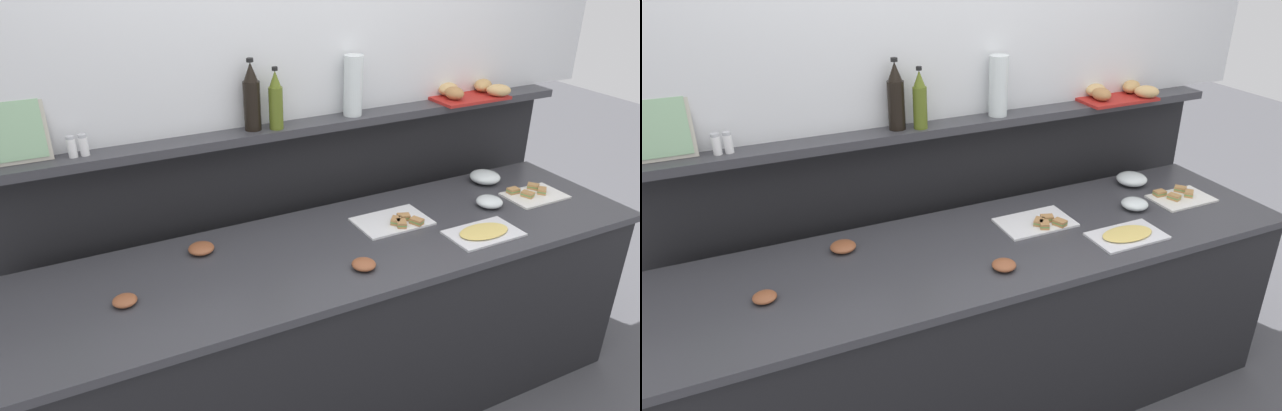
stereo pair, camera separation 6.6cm
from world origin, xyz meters
The scene contains 18 objects.
ground_plane centered at (0.00, 0.60, 0.00)m, with size 12.00×12.00×0.00m, color #4C4C51.
buffet_counter centered at (0.00, 0.00, 0.45)m, with size 2.75×0.75×0.89m.
back_ledge_unit centered at (0.00, 0.55, 0.67)m, with size 3.01×0.22×1.29m.
sandwich_platter_front centered at (1.06, 0.01, 0.90)m, with size 0.30×0.20×0.04m.
sandwich_platter_rear centered at (0.28, 0.07, 0.90)m, with size 0.34×0.22×0.04m.
cold_cuts_platter centered at (0.57, -0.19, 0.90)m, with size 0.33×0.19×0.02m.
glass_bowl_large centered at (0.95, 0.25, 0.92)m, with size 0.16×0.16×0.06m.
glass_bowl_medium centered at (0.78, 0.02, 0.91)m, with size 0.13×0.13×0.05m.
condiment_bowl_cream centered at (-0.04, -0.20, 0.91)m, with size 0.10×0.10×0.03m, color brown.
condiment_bowl_red centered at (-0.93, -0.03, 0.90)m, with size 0.09×0.09×0.03m, color brown.
condiment_bowl_teal centered at (-0.58, 0.21, 0.91)m, with size 0.11×0.11×0.04m, color brown.
wine_bottle_dark centered at (-0.23, 0.48, 1.43)m, with size 0.08×0.08×0.32m.
olive_oil_bottle centered at (-0.13, 0.45, 1.41)m, with size 0.06×0.06×0.28m.
salt_shaker centered at (-0.98, 0.48, 1.33)m, with size 0.03×0.03×0.09m.
pepper_shaker centered at (-0.94, 0.48, 1.33)m, with size 0.03×0.03×0.09m.
bread_basket centered at (0.97, 0.47, 1.32)m, with size 0.42×0.29×0.08m.
framed_picture centered at (-1.17, 0.52, 1.41)m, with size 0.23×0.07×0.25m.
water_carafe centered at (0.27, 0.48, 1.43)m, with size 0.09×0.09×0.28m, color silver.
Camera 1 is at (-1.06, -1.85, 2.10)m, focal length 32.28 mm.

